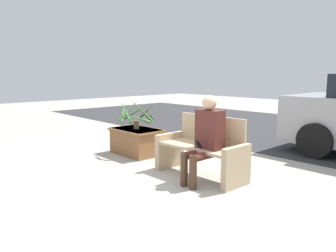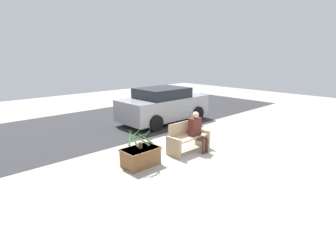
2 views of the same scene
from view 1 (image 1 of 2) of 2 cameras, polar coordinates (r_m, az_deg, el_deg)
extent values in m
plane|color=#9E998E|center=(4.44, 0.64, -11.05)|extent=(30.00, 30.00, 0.00)
cube|color=tan|center=(5.37, 0.28, -4.25)|extent=(0.09, 0.56, 0.57)
cube|color=tan|center=(4.53, 11.82, -7.02)|extent=(0.09, 0.56, 0.57)
cube|color=tan|center=(4.88, 5.57, -3.65)|extent=(1.23, 0.51, 0.04)
cube|color=tan|center=(5.03, 7.58, -0.61)|extent=(1.23, 0.04, 0.43)
cube|color=#51231E|center=(4.66, 7.29, -0.59)|extent=(0.38, 0.22, 0.55)
sphere|color=tan|center=(4.59, 7.23, 4.04)|extent=(0.20, 0.20, 0.20)
cylinder|color=#51231E|center=(4.62, 4.68, -4.83)|extent=(0.11, 0.43, 0.11)
cylinder|color=#51231E|center=(4.51, 6.27, -5.20)|extent=(0.11, 0.43, 0.11)
cylinder|color=#472D1E|center=(4.52, 2.78, -7.55)|extent=(0.10, 0.10, 0.47)
cylinder|color=#472D1E|center=(4.41, 4.38, -8.01)|extent=(0.10, 0.10, 0.47)
cube|color=black|center=(4.52, 5.36, -3.18)|extent=(0.07, 0.09, 0.12)
cube|color=brown|center=(6.30, -5.50, -2.69)|extent=(0.93, 0.60, 0.49)
cube|color=brown|center=(6.26, -5.53, -0.68)|extent=(0.98, 0.65, 0.04)
cylinder|color=brown|center=(6.24, -5.54, 0.25)|extent=(0.11, 0.11, 0.17)
cone|color=#427538|center=(6.01, -4.67, 2.72)|extent=(0.14, 0.47, 0.45)
cone|color=#427538|center=(6.15, -3.09, 2.04)|extent=(0.39, 0.48, 0.29)
cone|color=#427538|center=(6.34, -3.66, 2.68)|extent=(0.53, 0.11, 0.38)
cone|color=#427538|center=(6.46, -5.36, 2.64)|extent=(0.41, 0.44, 0.35)
cone|color=#427538|center=(6.40, -6.75, 2.89)|extent=(0.08, 0.50, 0.42)
cone|color=#427538|center=(6.22, -7.82, 2.57)|extent=(0.43, 0.37, 0.39)
cone|color=#427538|center=(6.10, -7.48, 2.63)|extent=(0.49, 0.13, 0.43)
cone|color=#427538|center=(5.93, -5.77, 1.53)|extent=(0.43, 0.47, 0.24)
cylinder|color=black|center=(6.51, 24.24, -2.35)|extent=(0.65, 0.18, 0.65)
camera|label=2|loc=(9.16, -53.99, 13.99)|focal=28.00mm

